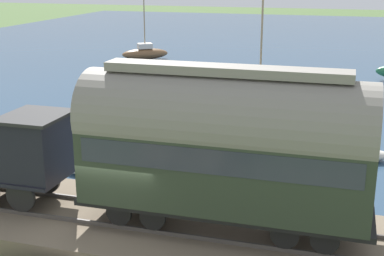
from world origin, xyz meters
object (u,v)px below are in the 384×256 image
(passenger_coach, at_px, (224,143))
(sailboat_brown, at_px, (145,53))
(steam_locomotive, at_px, (7,152))
(rowboat_far_out, at_px, (93,169))
(rowboat_mid_harbor, at_px, (362,155))
(rowboat_off_pier, at_px, (187,140))
(sailboat_yellow, at_px, (259,109))

(passenger_coach, relative_size, sailboat_brown, 1.59)
(steam_locomotive, xyz_separation_m, rowboat_far_out, (4.19, -0.78, -2.02))
(rowboat_mid_harbor, bearing_deg, rowboat_off_pier, 77.86)
(steam_locomotive, height_order, sailboat_yellow, sailboat_yellow)
(sailboat_yellow, xyz_separation_m, sailboat_brown, (17.40, 13.06, -0.17))
(steam_locomotive, bearing_deg, rowboat_mid_harbor, -51.66)
(passenger_coach, relative_size, rowboat_off_pier, 3.59)
(sailboat_yellow, height_order, rowboat_far_out, sailboat_yellow)
(passenger_coach, distance_m, sailboat_yellow, 13.45)
(rowboat_off_pier, bearing_deg, passenger_coach, -122.25)
(rowboat_off_pier, bearing_deg, sailboat_yellow, 4.67)
(sailboat_yellow, distance_m, rowboat_off_pier, 5.14)
(sailboat_yellow, xyz_separation_m, rowboat_far_out, (-8.99, 5.04, -0.55))
(sailboat_brown, bearing_deg, rowboat_mid_harbor, -174.40)
(sailboat_brown, bearing_deg, steam_locomotive, 159.27)
(sailboat_brown, xyz_separation_m, rowboat_off_pier, (-21.82, -10.50, -0.40))
(sailboat_brown, relative_size, rowboat_mid_harbor, 2.07)
(rowboat_far_out, bearing_deg, passenger_coach, -143.30)
(rowboat_off_pier, bearing_deg, sailboat_brown, 60.48)
(sailboat_brown, height_order, rowboat_off_pier, sailboat_brown)
(rowboat_mid_harbor, bearing_deg, passenger_coach, 144.03)
(passenger_coach, bearing_deg, sailboat_yellow, 4.97)
(rowboat_off_pier, relative_size, rowboat_far_out, 1.00)
(sailboat_yellow, bearing_deg, rowboat_off_pier, 135.37)
(rowboat_far_out, bearing_deg, sailboat_brown, -2.27)
(steam_locomotive, bearing_deg, rowboat_off_pier, -20.36)
(passenger_coach, bearing_deg, rowboat_far_out, 55.88)
(sailboat_brown, xyz_separation_m, rowboat_mid_harbor, (-21.93, -18.18, -0.31))
(rowboat_mid_harbor, bearing_deg, steam_locomotive, 117.04)
(sailboat_brown, bearing_deg, passenger_coach, 170.87)
(sailboat_yellow, bearing_deg, sailboat_brown, 22.39)
(passenger_coach, xyz_separation_m, rowboat_far_out, (4.19, 6.19, -2.97))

